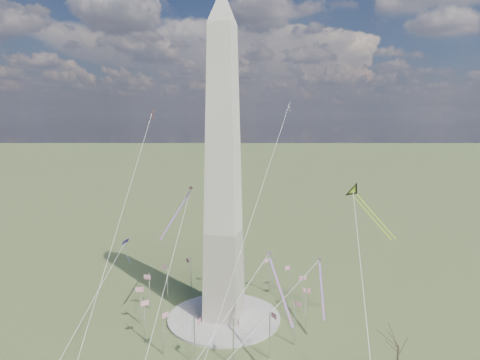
# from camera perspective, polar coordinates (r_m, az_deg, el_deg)

# --- Properties ---
(ground) EXTENTS (2000.00, 2000.00, 0.00)m
(ground) POSITION_cam_1_polar(r_m,az_deg,el_deg) (143.97, -2.14, -17.99)
(ground) COLOR #43592C
(ground) RESTS_ON ground
(plaza) EXTENTS (36.00, 36.00, 0.80)m
(plaza) POSITION_cam_1_polar(r_m,az_deg,el_deg) (143.79, -2.14, -17.85)
(plaza) COLOR beige
(plaza) RESTS_ON ground
(washington_monument) EXTENTS (15.56, 15.56, 100.00)m
(washington_monument) POSITION_cam_1_polar(r_m,az_deg,el_deg) (129.78, -2.26, 1.30)
(washington_monument) COLOR #AB9E8F
(washington_monument) RESTS_ON plaza
(flagpole_ring) EXTENTS (54.40, 54.40, 13.00)m
(flagpole_ring) POSITION_cam_1_polar(r_m,az_deg,el_deg) (140.86, -2.16, -15.34)
(flagpole_ring) COLOR silver
(flagpole_ring) RESTS_ON ground
(tree_near) EXTENTS (7.82, 7.82, 13.69)m
(tree_near) POSITION_cam_1_polar(r_m,az_deg,el_deg) (117.61, 20.37, -19.68)
(tree_near) COLOR #443529
(tree_near) RESTS_ON ground
(kite_delta_black) EXTENTS (15.80, 14.98, 14.60)m
(kite_delta_black) POSITION_cam_1_polar(r_m,az_deg,el_deg) (136.26, 15.16, -1.80)
(kite_delta_black) COLOR black
(kite_delta_black) RESTS_ON ground
(kite_diamond_purple) EXTENTS (2.37, 3.21, 9.37)m
(kite_diamond_purple) POSITION_cam_1_polar(r_m,az_deg,el_deg) (147.35, -15.02, -8.32)
(kite_diamond_purple) COLOR navy
(kite_diamond_purple) RESTS_ON ground
(kite_streamer_left) EXTENTS (10.32, 17.18, 13.08)m
(kite_streamer_left) POSITION_cam_1_polar(r_m,az_deg,el_deg) (114.92, 4.94, -13.00)
(kite_streamer_left) COLOR #F03C25
(kite_streamer_left) RESTS_ON ground
(kite_streamer_mid) EXTENTS (3.70, 19.38, 13.33)m
(kite_streamer_mid) POSITION_cam_1_polar(r_m,az_deg,el_deg) (134.73, -7.94, -3.48)
(kite_streamer_mid) COLOR #F03C25
(kite_streamer_mid) RESTS_ON ground
(kite_streamer_right) EXTENTS (4.29, 18.25, 12.60)m
(kite_streamer_right) POSITION_cam_1_polar(r_m,az_deg,el_deg) (137.09, 10.76, -13.09)
(kite_streamer_right) COLOR #F03C25
(kite_streamer_right) RESTS_ON ground
(kite_small_red) EXTENTS (1.32, 1.48, 4.05)m
(kite_small_red) POSITION_cam_1_polar(r_m,az_deg,el_deg) (184.07, -11.58, 8.79)
(kite_small_red) COLOR red
(kite_small_red) RESTS_ON ground
(kite_small_white) EXTENTS (1.12, 1.59, 3.99)m
(kite_small_white) POSITION_cam_1_polar(r_m,az_deg,el_deg) (175.51, 6.63, 9.98)
(kite_small_white) COLOR silver
(kite_small_white) RESTS_ON ground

